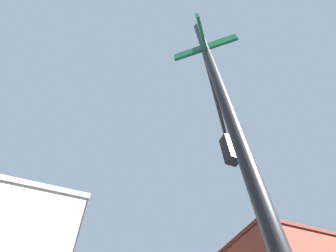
{
  "coord_description": "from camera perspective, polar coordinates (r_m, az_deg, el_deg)",
  "views": [
    {
      "loc": [
        -7.61,
        -7.9,
        1.2
      ],
      "look_at": [
        -6.89,
        -6.02,
        3.79
      ],
      "focal_mm": 24.56,
      "sensor_mm": 36.0,
      "label": 1
    }
  ],
  "objects": [
    {
      "name": "traffic_signal_near",
      "position": [
        4.01,
        14.14,
        0.01
      ],
      "size": [
        2.32,
        2.7,
        6.02
      ],
      "color": "black",
      "rests_on": "ground_plane"
    }
  ]
}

